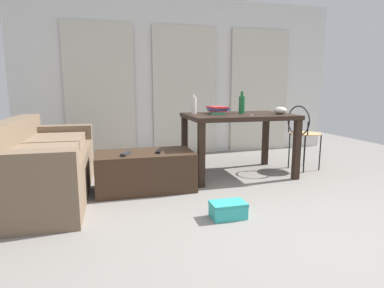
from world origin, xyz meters
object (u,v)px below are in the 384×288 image
wire_chair (302,129)px  scissors (254,115)px  bottle_far (194,105)px  bowl (280,110)px  shoebox (228,210)px  bottle_near (242,104)px  tv_remote_primary (126,154)px  book_stack (218,110)px  tv_remote_secondary (159,151)px  coffee_table (145,171)px  couch (41,165)px  craft_table (238,122)px

wire_chair → scissors: wire_chair is taller
bottle_far → bowl: bottle_far is taller
bowl → shoebox: bowl is taller
bottle_near → tv_remote_primary: bottle_near is taller
book_stack → scissors: book_stack is taller
scissors → tv_remote_secondary: (-1.13, -0.16, -0.34)m
coffee_table → wire_chair: bearing=8.6°
tv_remote_secondary → shoebox: 1.04m
book_stack → coffee_table: bearing=-156.5°
couch → bowl: (2.64, 0.11, 0.48)m
couch → coffee_table: 1.01m
coffee_table → wire_chair: wire_chair is taller
tv_remote_primary → coffee_table: bearing=45.7°
wire_chair → scissors: 0.82m
couch → craft_table: 2.21m
couch → tv_remote_primary: size_ratio=10.30×
couch → craft_table: bearing=6.5°
wire_chair → shoebox: bearing=-140.3°
tv_remote_secondary → shoebox: tv_remote_secondary is taller
craft_table → tv_remote_secondary: 1.10m
couch → scissors: size_ratio=19.26×
coffee_table → tv_remote_secondary: tv_remote_secondary is taller
book_stack → bottle_near: bearing=-4.9°
bowl → tv_remote_secondary: 1.56m
bowl → scissors: bowl is taller
coffee_table → book_stack: (0.93, 0.41, 0.59)m
book_stack → shoebox: (-0.37, -1.33, -0.72)m
shoebox → couch: bearing=147.9°
couch → tv_remote_primary: 0.83m
craft_table → bottle_far: 0.57m
tv_remote_primary → book_stack: bearing=46.2°
couch → wire_chair: 3.07m
coffee_table → tv_remote_secondary: bearing=-11.9°
coffee_table → shoebox: size_ratio=3.46×
craft_table → wire_chair: (0.88, -0.00, -0.11)m
craft_table → wire_chair: 0.89m
bottle_far → tv_remote_secondary: size_ratio=1.38×
scissors → tv_remote_secondary: size_ratio=0.57×
couch → shoebox: size_ratio=6.51×
bottle_near → bottle_far: bearing=171.0°
wire_chair → shoebox: wire_chair is taller
couch → bowl: bowl is taller
scissors → tv_remote_primary: (-1.47, -0.21, -0.34)m
bottle_far → shoebox: 1.60m
coffee_table → wire_chair: 2.10m
bottle_near → bowl: bottle_near is taller
coffee_table → bottle_near: bottle_near is taller
bottle_far → bottle_near: bearing=-9.0°
craft_table → bottle_near: 0.23m
wire_chair → coffee_table: bearing=-171.4°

